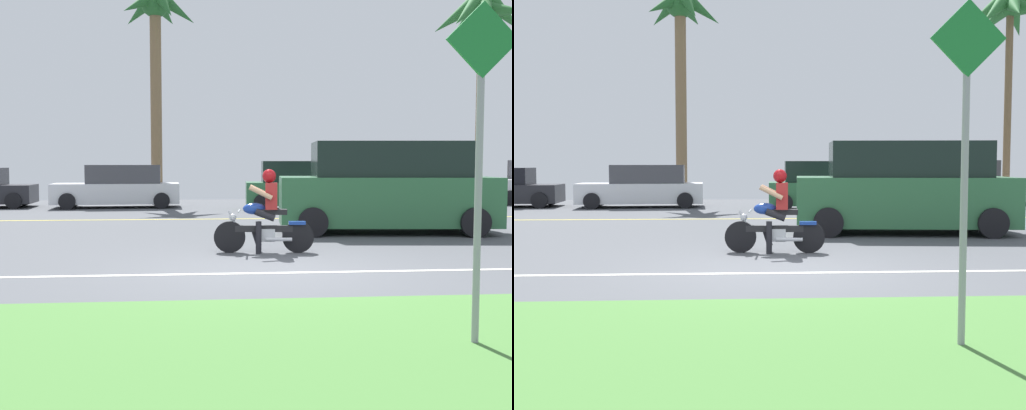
% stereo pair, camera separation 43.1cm
% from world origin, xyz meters
% --- Properties ---
extents(ground, '(56.00, 30.00, 0.04)m').
position_xyz_m(ground, '(0.00, 3.00, -0.02)').
color(ground, '#4C4F54').
extents(grass_median, '(56.00, 3.80, 0.06)m').
position_xyz_m(grass_median, '(0.00, -4.10, 0.03)').
color(grass_median, '#477A38').
rests_on(grass_median, ground).
extents(lane_line_near, '(50.40, 0.12, 0.01)m').
position_xyz_m(lane_line_near, '(0.00, -0.26, 0.00)').
color(lane_line_near, silver).
rests_on(lane_line_near, ground).
extents(lane_line_far, '(50.40, 0.12, 0.01)m').
position_xyz_m(lane_line_far, '(0.00, 8.46, 0.00)').
color(lane_line_far, yellow).
rests_on(lane_line_far, ground).
extents(motorcyclist, '(1.76, 0.57, 1.47)m').
position_xyz_m(motorcyclist, '(0.00, 1.78, 0.62)').
color(motorcyclist, black).
rests_on(motorcyclist, ground).
extents(suv_nearby, '(5.07, 2.58, 2.05)m').
position_xyz_m(suv_nearby, '(3.11, 4.77, 0.99)').
color(suv_nearby, '#2D663D').
rests_on(suv_nearby, ground).
extents(parked_car_1, '(4.47, 2.07, 1.51)m').
position_xyz_m(parked_car_1, '(-3.97, 13.40, 0.71)').
color(parked_car_1, silver).
rests_on(parked_car_1, ground).
extents(parked_car_2, '(3.73, 1.99, 1.64)m').
position_xyz_m(parked_car_2, '(2.20, 12.00, 0.76)').
color(parked_car_2, '#2D663D').
rests_on(parked_car_2, ground).
extents(parked_car_3, '(3.83, 2.02, 1.68)m').
position_xyz_m(parked_car_3, '(7.31, 12.90, 0.77)').
color(parked_car_3, beige).
rests_on(parked_car_3, ground).
extents(palm_tree_0, '(3.15, 3.27, 8.23)m').
position_xyz_m(palm_tree_0, '(-2.72, 15.17, 6.64)').
color(palm_tree_0, brown).
rests_on(palm_tree_0, ground).
extents(palm_tree_1, '(4.22, 4.37, 8.74)m').
position_xyz_m(palm_tree_1, '(10.59, 16.30, 7.50)').
color(palm_tree_1, brown).
rests_on(palm_tree_1, ground).
extents(street_sign, '(0.62, 0.06, 2.89)m').
position_xyz_m(street_sign, '(1.17, -4.05, 1.75)').
color(street_sign, gray).
rests_on(street_sign, ground).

